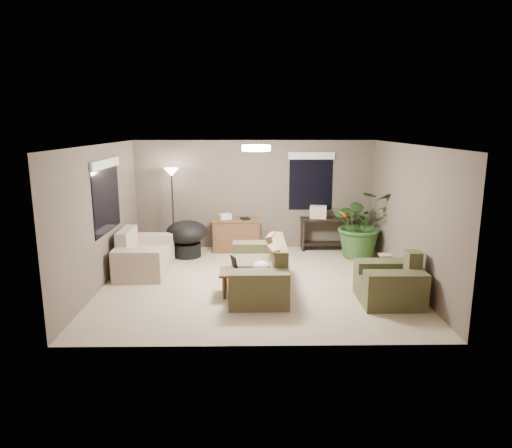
{
  "coord_description": "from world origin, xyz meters",
  "views": [
    {
      "loc": [
        -0.12,
        -7.99,
        2.82
      ],
      "look_at": [
        0.0,
        0.2,
        1.05
      ],
      "focal_mm": 32.0,
      "sensor_mm": 36.0,
      "label": 1
    }
  ],
  "objects_px": {
    "coffee_table": "(249,274)",
    "desk": "(236,235)",
    "papasan_chair": "(187,236)",
    "console_table": "(328,231)",
    "armchair": "(390,284)",
    "loveseat": "(143,256)",
    "floor_lamp": "(172,182)",
    "cat_scratching_post": "(385,269)",
    "main_sofa": "(260,272)",
    "houseplant": "(361,231)"
  },
  "relations": [
    {
      "from": "coffee_table",
      "to": "papasan_chair",
      "type": "height_order",
      "value": "papasan_chair"
    },
    {
      "from": "main_sofa",
      "to": "houseplant",
      "type": "xyz_separation_m",
      "value": [
        2.24,
        1.94,
        0.29
      ]
    },
    {
      "from": "armchair",
      "to": "desk",
      "type": "bearing_deg",
      "value": 129.56
    },
    {
      "from": "desk",
      "to": "papasan_chair",
      "type": "height_order",
      "value": "papasan_chair"
    },
    {
      "from": "floor_lamp",
      "to": "cat_scratching_post",
      "type": "xyz_separation_m",
      "value": [
        4.22,
        -2.0,
        -1.38
      ]
    },
    {
      "from": "desk",
      "to": "cat_scratching_post",
      "type": "bearing_deg",
      "value": -36.69
    },
    {
      "from": "cat_scratching_post",
      "to": "floor_lamp",
      "type": "bearing_deg",
      "value": 154.59
    },
    {
      "from": "houseplant",
      "to": "papasan_chair",
      "type": "bearing_deg",
      "value": 178.77
    },
    {
      "from": "main_sofa",
      "to": "armchair",
      "type": "xyz_separation_m",
      "value": [
        2.09,
        -0.67,
        0.0
      ]
    },
    {
      "from": "loveseat",
      "to": "cat_scratching_post",
      "type": "distance_m",
      "value": 4.65
    },
    {
      "from": "desk",
      "to": "papasan_chair",
      "type": "distance_m",
      "value": 1.16
    },
    {
      "from": "main_sofa",
      "to": "papasan_chair",
      "type": "distance_m",
      "value": 2.56
    },
    {
      "from": "floor_lamp",
      "to": "houseplant",
      "type": "bearing_deg",
      "value": -5.92
    },
    {
      "from": "coffee_table",
      "to": "papasan_chair",
      "type": "xyz_separation_m",
      "value": [
        -1.36,
        2.34,
        0.11
      ]
    },
    {
      "from": "armchair",
      "to": "desk",
      "type": "height_order",
      "value": "armchair"
    },
    {
      "from": "armchair",
      "to": "cat_scratching_post",
      "type": "height_order",
      "value": "armchair"
    },
    {
      "from": "armchair",
      "to": "loveseat",
      "type": "bearing_deg",
      "value": 159.14
    },
    {
      "from": "loveseat",
      "to": "floor_lamp",
      "type": "relative_size",
      "value": 0.84
    },
    {
      "from": "main_sofa",
      "to": "cat_scratching_post",
      "type": "distance_m",
      "value": 2.34
    },
    {
      "from": "armchair",
      "to": "coffee_table",
      "type": "relative_size",
      "value": 1.0
    },
    {
      "from": "armchair",
      "to": "papasan_chair",
      "type": "height_order",
      "value": "armchair"
    },
    {
      "from": "console_table",
      "to": "cat_scratching_post",
      "type": "height_order",
      "value": "console_table"
    },
    {
      "from": "loveseat",
      "to": "coffee_table",
      "type": "xyz_separation_m",
      "value": [
        2.09,
        -1.31,
        0.06
      ]
    },
    {
      "from": "loveseat",
      "to": "main_sofa",
      "type": "bearing_deg",
      "value": -23.52
    },
    {
      "from": "main_sofa",
      "to": "loveseat",
      "type": "distance_m",
      "value": 2.5
    },
    {
      "from": "console_table",
      "to": "papasan_chair",
      "type": "xyz_separation_m",
      "value": [
        -3.19,
        -0.53,
        0.03
      ]
    },
    {
      "from": "coffee_table",
      "to": "floor_lamp",
      "type": "bearing_deg",
      "value": 122.45
    },
    {
      "from": "floor_lamp",
      "to": "houseplant",
      "type": "relative_size",
      "value": 1.27
    },
    {
      "from": "desk",
      "to": "console_table",
      "type": "relative_size",
      "value": 0.85
    },
    {
      "from": "houseplant",
      "to": "coffee_table",
      "type": "bearing_deg",
      "value": -137.24
    },
    {
      "from": "coffee_table",
      "to": "desk",
      "type": "distance_m",
      "value": 2.79
    },
    {
      "from": "loveseat",
      "to": "desk",
      "type": "xyz_separation_m",
      "value": [
        1.8,
        1.46,
        0.08
      ]
    },
    {
      "from": "loveseat",
      "to": "armchair",
      "type": "height_order",
      "value": "same"
    },
    {
      "from": "main_sofa",
      "to": "houseplant",
      "type": "bearing_deg",
      "value": 40.88
    },
    {
      "from": "coffee_table",
      "to": "papasan_chair",
      "type": "relative_size",
      "value": 0.94
    },
    {
      "from": "main_sofa",
      "to": "desk",
      "type": "xyz_separation_m",
      "value": [
        -0.49,
        2.46,
        0.08
      ]
    },
    {
      "from": "main_sofa",
      "to": "console_table",
      "type": "height_order",
      "value": "main_sofa"
    },
    {
      "from": "console_table",
      "to": "floor_lamp",
      "type": "xyz_separation_m",
      "value": [
        -3.54,
        -0.18,
        1.16
      ]
    },
    {
      "from": "armchair",
      "to": "floor_lamp",
      "type": "bearing_deg",
      "value": 142.72
    },
    {
      "from": "coffee_table",
      "to": "desk",
      "type": "bearing_deg",
      "value": 96.06
    },
    {
      "from": "desk",
      "to": "floor_lamp",
      "type": "height_order",
      "value": "floor_lamp"
    },
    {
      "from": "loveseat",
      "to": "armchair",
      "type": "xyz_separation_m",
      "value": [
        4.38,
        -1.67,
        0.0
      ]
    },
    {
      "from": "loveseat",
      "to": "floor_lamp",
      "type": "xyz_separation_m",
      "value": [
        0.39,
        1.37,
        1.3
      ]
    },
    {
      "from": "main_sofa",
      "to": "desk",
      "type": "height_order",
      "value": "main_sofa"
    },
    {
      "from": "loveseat",
      "to": "armchair",
      "type": "relative_size",
      "value": 1.6
    },
    {
      "from": "papasan_chair",
      "to": "console_table",
      "type": "bearing_deg",
      "value": 9.43
    },
    {
      "from": "armchair",
      "to": "houseplant",
      "type": "xyz_separation_m",
      "value": [
        0.15,
        2.61,
        0.29
      ]
    },
    {
      "from": "houseplant",
      "to": "cat_scratching_post",
      "type": "relative_size",
      "value": 3.01
    },
    {
      "from": "houseplant",
      "to": "main_sofa",
      "type": "bearing_deg",
      "value": -139.12
    },
    {
      "from": "coffee_table",
      "to": "papasan_chair",
      "type": "bearing_deg",
      "value": 120.28
    }
  ]
}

